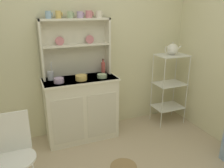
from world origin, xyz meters
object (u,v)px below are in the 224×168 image
bakers_rack (170,82)px  bowl_mixing_large (59,80)px  cup_sky_0 (48,15)px  jam_bottle (103,68)px  hutch_cabinet (81,108)px  porcelain_teapot (172,49)px  wire_chair (14,149)px  hutch_shelf_unit (75,43)px  utensil_jar (51,76)px

bakers_rack → bowl_mixing_large: (-1.65, -0.01, 0.23)m
cup_sky_0 → jam_bottle: cup_sky_0 is taller
hutch_cabinet → bakers_rack: bakers_rack is taller
bowl_mixing_large → porcelain_teapot: 1.67m
bowl_mixing_large → porcelain_teapot: size_ratio=0.48×
cup_sky_0 → wire_chair: bearing=-119.1°
hutch_shelf_unit → bowl_mixing_large: hutch_shelf_unit is taller
hutch_shelf_unit → utensil_jar: (-0.35, -0.09, -0.37)m
hutch_cabinet → jam_bottle: 0.62m
bakers_rack → utensil_jar: (-1.72, 0.14, 0.25)m
bakers_rack → hutch_cabinet: bearing=177.3°
bakers_rack → cup_sky_0: bearing=173.7°
hutch_shelf_unit → hutch_cabinet: bearing=-90.0°
bakers_rack → wire_chair: bearing=-161.3°
wire_chair → jam_bottle: jam_bottle is taller
hutch_cabinet → bakers_rack: size_ratio=0.90×
hutch_cabinet → porcelain_teapot: size_ratio=3.81×
bakers_rack → porcelain_teapot: porcelain_teapot is taller
porcelain_teapot → hutch_cabinet: bearing=177.3°
cup_sky_0 → porcelain_teapot: (1.68, -0.19, -0.49)m
bakers_rack → porcelain_teapot: (-0.00, 0.00, 0.50)m
bowl_mixing_large → porcelain_teapot: (1.64, 0.01, 0.27)m
hutch_cabinet → bowl_mixing_large: bearing=-165.3°
utensil_jar → jam_bottle: bearing=0.7°
bowl_mixing_large → hutch_cabinet: bearing=14.7°
hutch_cabinet → cup_sky_0: 1.25m
hutch_cabinet → utensil_jar: bearing=167.7°
hutch_cabinet → bakers_rack: 1.38m
wire_chair → hutch_shelf_unit: bearing=48.5°
jam_bottle → wire_chair: bearing=-143.0°
hutch_cabinet → cup_sky_0: size_ratio=10.89×
bakers_rack → wire_chair: (-2.20, -0.74, -0.14)m
hutch_shelf_unit → porcelain_teapot: 1.39m
bowl_mixing_large → utensil_jar: bearing=116.2°
jam_bottle → utensil_jar: size_ratio=0.91×
hutch_cabinet → wire_chair: hutch_cabinet is taller
porcelain_teapot → jam_bottle: bearing=171.5°
hutch_cabinet → hutch_shelf_unit: (0.00, 0.16, 0.85)m
wire_chair → porcelain_teapot: size_ratio=3.36×
jam_bottle → utensil_jar: (-0.71, -0.01, -0.03)m
hutch_shelf_unit → bakers_rack: bearing=-9.5°
cup_sky_0 → porcelain_teapot: size_ratio=0.35×
bakers_rack → cup_sky_0: cup_sky_0 is taller
hutch_shelf_unit → utensil_jar: hutch_shelf_unit is taller
bowl_mixing_large → jam_bottle: 0.66m
hutch_cabinet → wire_chair: 1.16m
cup_sky_0 → bowl_mixing_large: size_ratio=0.72×
bowl_mixing_large → utensil_jar: 0.17m
hutch_shelf_unit → bowl_mixing_large: 0.54m
hutch_cabinet → jam_bottle: (0.36, 0.09, 0.50)m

